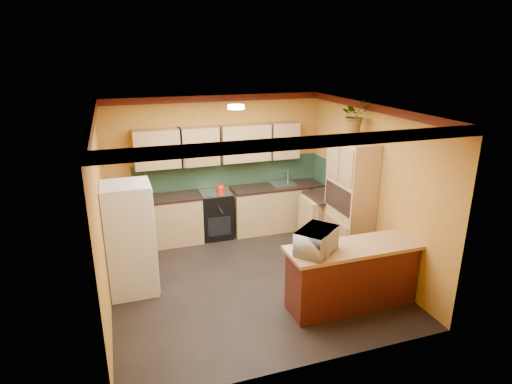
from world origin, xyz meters
TOP-DOWN VIEW (x-y plane):
  - room_shell at (0.02, 0.28)m, footprint 4.24×4.24m
  - base_cabinets_back at (0.52, 1.80)m, footprint 3.65×0.60m
  - countertop_back at (0.52, 1.80)m, footprint 3.65×0.62m
  - stove at (-0.10, 1.80)m, footprint 0.58×0.58m
  - kettle at (-0.00, 1.75)m, footprint 0.20×0.20m
  - sink at (1.30, 1.80)m, footprint 0.48×0.40m
  - base_cabinets_right at (1.80, 0.94)m, footprint 0.60×0.80m
  - countertop_right at (1.80, 0.94)m, footprint 0.62×0.80m
  - fridge at (-1.75, 0.25)m, footprint 0.68×0.66m
  - pantry at (1.85, 0.15)m, footprint 0.48×0.90m
  - fern_pot at (1.85, 0.20)m, footprint 0.22×0.22m
  - fern at (1.85, 0.20)m, footprint 0.50×0.45m
  - breakfast_bar at (1.16, -1.15)m, footprint 1.80×0.55m
  - bar_top at (1.16, -1.15)m, footprint 1.90×0.65m
  - microwave at (0.58, -1.15)m, footprint 0.72×0.69m

SIDE VIEW (x-z plane):
  - base_cabinets_back at x=0.52m, z-range 0.00..0.88m
  - base_cabinets_right at x=1.80m, z-range 0.00..0.88m
  - breakfast_bar at x=1.16m, z-range 0.00..0.88m
  - stove at x=-0.10m, z-range 0.00..0.91m
  - fridge at x=-1.75m, z-range 0.00..1.70m
  - countertop_back at x=0.52m, z-range 0.88..0.92m
  - countertop_right at x=1.80m, z-range 0.88..0.92m
  - bar_top at x=1.16m, z-range 0.88..0.93m
  - sink at x=1.30m, z-range 0.92..0.95m
  - kettle at x=0.00m, z-range 0.91..1.09m
  - pantry at x=1.85m, z-range 0.00..2.10m
  - microwave at x=0.58m, z-range 0.93..1.26m
  - room_shell at x=0.02m, z-range 0.73..3.45m
  - fern_pot at x=1.85m, z-range 2.10..2.26m
  - fern at x=1.85m, z-range 2.26..2.76m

